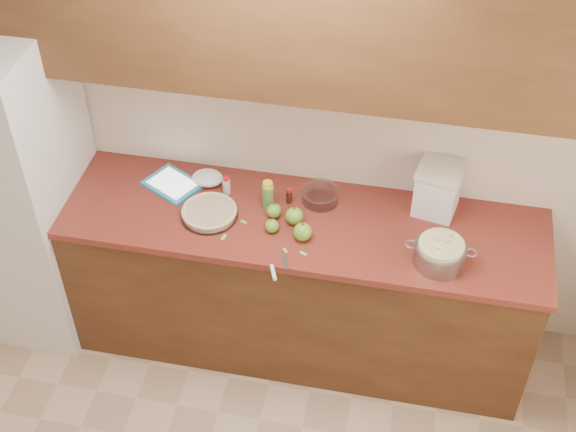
% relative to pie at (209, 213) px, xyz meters
% --- Properties ---
extents(room_shell, '(3.60, 3.60, 3.60)m').
position_rel_pie_xyz_m(room_shell, '(0.35, -1.41, 0.36)').
color(room_shell, tan).
rests_on(room_shell, ground).
extents(counter_run, '(2.64, 0.68, 0.92)m').
position_rel_pie_xyz_m(counter_run, '(0.35, 0.06, -0.48)').
color(counter_run, '#543217').
rests_on(counter_run, ground).
extents(upper_cabinets, '(2.60, 0.34, 0.70)m').
position_rel_pie_xyz_m(upper_cabinets, '(0.35, 0.22, 1.01)').
color(upper_cabinets, brown).
rests_on(upper_cabinets, room_shell).
extents(fridge, '(0.70, 0.70, 1.80)m').
position_rel_pie_xyz_m(fridge, '(-1.09, 0.03, -0.04)').
color(fridge, silver).
rests_on(fridge, ground).
extents(pie, '(0.29, 0.29, 0.05)m').
position_rel_pie_xyz_m(pie, '(0.00, 0.00, 0.00)').
color(pie, silver).
rests_on(pie, counter_run).
extents(colander, '(0.33, 0.24, 0.12)m').
position_rel_pie_xyz_m(colander, '(1.13, -0.10, 0.04)').
color(colander, gray).
rests_on(colander, counter_run).
extents(flour_canister, '(0.25, 0.25, 0.26)m').
position_rel_pie_xyz_m(flour_canister, '(1.09, 0.27, 0.11)').
color(flour_canister, white).
rests_on(flour_canister, counter_run).
extents(tablet, '(0.33, 0.31, 0.02)m').
position_rel_pie_xyz_m(tablet, '(-0.25, 0.19, -0.01)').
color(tablet, '#2A94C9').
rests_on(tablet, counter_run).
extents(paring_knife, '(0.09, 0.19, 0.02)m').
position_rel_pie_xyz_m(paring_knife, '(0.40, -0.31, -0.02)').
color(paring_knife, gray).
rests_on(paring_knife, counter_run).
extents(lemon_bottle, '(0.06, 0.06, 0.16)m').
position_rel_pie_xyz_m(lemon_bottle, '(0.27, 0.13, 0.05)').
color(lemon_bottle, '#4C8C38').
rests_on(lemon_bottle, counter_run).
extents(cinnamon_shaker, '(0.04, 0.04, 0.10)m').
position_rel_pie_xyz_m(cinnamon_shaker, '(0.04, 0.19, 0.02)').
color(cinnamon_shaker, beige).
rests_on(cinnamon_shaker, counter_run).
extents(vanilla_bottle, '(0.03, 0.03, 0.09)m').
position_rel_pie_xyz_m(vanilla_bottle, '(0.37, 0.18, 0.02)').
color(vanilla_bottle, black).
rests_on(vanilla_bottle, counter_run).
extents(mixing_bowl, '(0.19, 0.19, 0.07)m').
position_rel_pie_xyz_m(mixing_bowl, '(0.52, 0.22, 0.02)').
color(mixing_bowl, silver).
rests_on(mixing_bowl, counter_run).
extents(paper_towel, '(0.18, 0.16, 0.07)m').
position_rel_pie_xyz_m(paper_towel, '(-0.08, 0.24, 0.01)').
color(paper_towel, white).
rests_on(paper_towel, counter_run).
extents(apple_left, '(0.07, 0.07, 0.09)m').
position_rel_pie_xyz_m(apple_left, '(0.31, 0.06, 0.01)').
color(apple_left, '#659D27').
rests_on(apple_left, counter_run).
extents(apple_center, '(0.09, 0.09, 0.10)m').
position_rel_pie_xyz_m(apple_center, '(0.42, 0.04, 0.02)').
color(apple_center, '#659D27').
rests_on(apple_center, counter_run).
extents(apple_front, '(0.07, 0.07, 0.08)m').
position_rel_pie_xyz_m(apple_front, '(0.33, -0.04, 0.01)').
color(apple_front, '#659D27').
rests_on(apple_front, counter_run).
extents(apple_extra, '(0.09, 0.09, 0.10)m').
position_rel_pie_xyz_m(apple_extra, '(0.48, -0.07, 0.02)').
color(apple_extra, '#659D27').
rests_on(apple_extra, counter_run).
extents(peel_a, '(0.02, 0.04, 0.00)m').
position_rel_pie_xyz_m(peel_a, '(0.11, -0.13, -0.02)').
color(peel_a, '#97BC5B').
rests_on(peel_a, counter_run).
extents(peel_b, '(0.03, 0.02, 0.00)m').
position_rel_pie_xyz_m(peel_b, '(0.18, -0.01, -0.02)').
color(peel_b, '#97BC5B').
rests_on(peel_b, counter_run).
extents(peel_c, '(0.04, 0.03, 0.00)m').
position_rel_pie_xyz_m(peel_c, '(0.50, -0.17, -0.02)').
color(peel_c, '#97BC5B').
rests_on(peel_c, counter_run).
extents(peel_d, '(0.03, 0.03, 0.00)m').
position_rel_pie_xyz_m(peel_d, '(0.42, -0.16, -0.02)').
color(peel_d, '#97BC5B').
rests_on(peel_d, counter_run).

